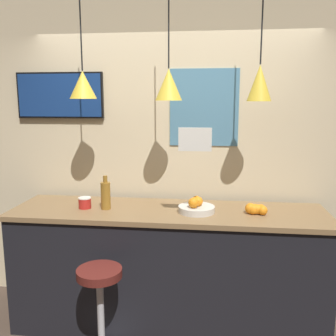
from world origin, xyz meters
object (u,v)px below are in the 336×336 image
(juice_bottle, at_px, (106,195))
(spread_jar, at_px, (85,203))
(fruit_bowl, at_px, (196,207))
(bar_stool, at_px, (100,305))
(mounted_tv, at_px, (60,95))

(juice_bottle, distance_m, spread_jar, 0.20)
(fruit_bowl, height_order, spread_jar, fruit_bowl)
(fruit_bowl, bearing_deg, bar_stool, -140.35)
(fruit_bowl, xyz_separation_m, mounted_tv, (-1.29, 0.45, 0.89))
(spread_jar, bearing_deg, fruit_bowl, -0.13)
(bar_stool, xyz_separation_m, juice_bottle, (-0.10, 0.54, 0.67))
(juice_bottle, relative_size, mounted_tv, 0.35)
(juice_bottle, relative_size, spread_jar, 2.68)
(bar_stool, xyz_separation_m, mounted_tv, (-0.64, 0.98, 1.48))
(fruit_bowl, height_order, juice_bottle, juice_bottle)
(bar_stool, bearing_deg, juice_bottle, 100.44)
(bar_stool, height_order, juice_bottle, juice_bottle)
(bar_stool, bearing_deg, mounted_tv, 122.92)
(juice_bottle, distance_m, mounted_tv, 1.07)
(bar_stool, bearing_deg, spread_jar, 117.45)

